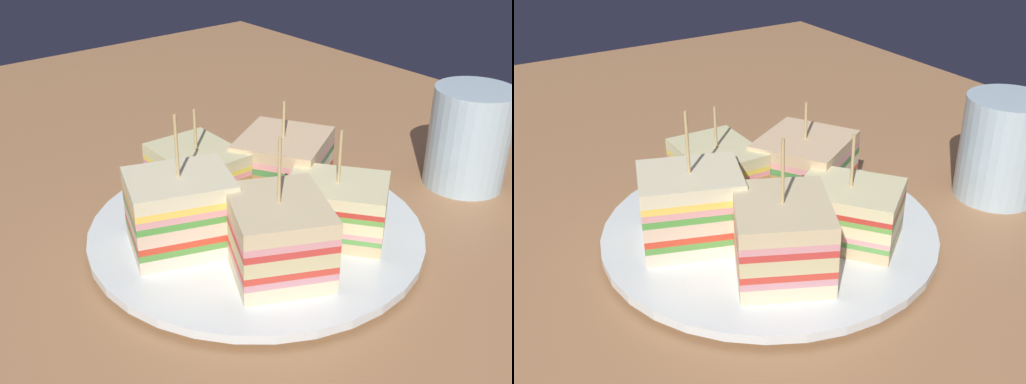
% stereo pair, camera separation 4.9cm
% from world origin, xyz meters
% --- Properties ---
extents(ground_plane, '(1.21, 0.91, 0.02)m').
position_xyz_m(ground_plane, '(0.00, 0.00, -0.01)').
color(ground_plane, '#A47248').
extents(plate, '(0.27, 0.27, 0.01)m').
position_xyz_m(plate, '(0.00, 0.00, 0.01)').
color(plate, white).
rests_on(plate, ground_plane).
extents(sandwich_wedge_0, '(0.10, 0.09, 0.10)m').
position_xyz_m(sandwich_wedge_0, '(-0.06, 0.03, 0.04)').
color(sandwich_wedge_0, beige).
rests_on(sandwich_wedge_0, plate).
extents(sandwich_wedge_1, '(0.09, 0.09, 0.09)m').
position_xyz_m(sandwich_wedge_1, '(-0.05, -0.04, 0.04)').
color(sandwich_wedge_1, '#D9B884').
rests_on(sandwich_wedge_1, plate).
extents(sandwich_wedge_2, '(0.10, 0.10, 0.08)m').
position_xyz_m(sandwich_wedge_2, '(0.03, -0.05, 0.04)').
color(sandwich_wedge_2, beige).
rests_on(sandwich_wedge_2, plate).
extents(sandwich_wedge_3, '(0.08, 0.06, 0.08)m').
position_xyz_m(sandwich_wedge_3, '(0.06, 0.01, 0.04)').
color(sandwich_wedge_3, beige).
rests_on(sandwich_wedge_3, plate).
extents(sandwich_wedge_4, '(0.08, 0.09, 0.11)m').
position_xyz_m(sandwich_wedge_4, '(0.01, 0.06, 0.04)').
color(sandwich_wedge_4, beige).
rests_on(sandwich_wedge_4, plate).
extents(chip_pile, '(0.07, 0.07, 0.03)m').
position_xyz_m(chip_pile, '(0.01, -0.00, 0.03)').
color(chip_pile, '#D4BA66').
rests_on(chip_pile, plate).
extents(drinking_glass, '(0.07, 0.07, 0.09)m').
position_xyz_m(drinking_glass, '(-0.05, -0.21, 0.04)').
color(drinking_glass, silver).
rests_on(drinking_glass, ground_plane).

